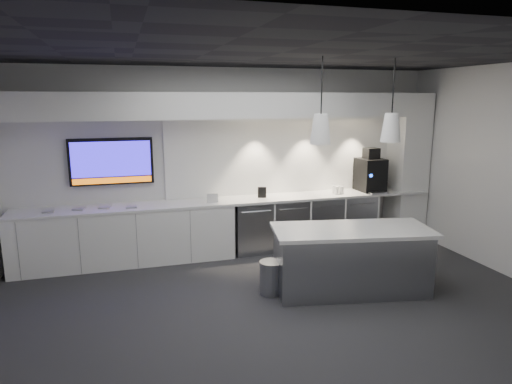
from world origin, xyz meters
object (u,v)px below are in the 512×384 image
object	(u,v)px
bin	(271,277)
coffee_machine	(370,173)
island	(351,260)
wall_tv	(111,161)

from	to	relation	value
bin	coffee_machine	world-z (taller)	coffee_machine
island	bin	size ratio (longest dim) A/B	4.94
wall_tv	bin	size ratio (longest dim) A/B	2.85
island	coffee_machine	bearing A→B (deg)	65.06
wall_tv	bin	world-z (taller)	wall_tv
island	wall_tv	bearing A→B (deg)	153.67
island	bin	xyz separation A→B (m)	(-1.02, 0.22, -0.22)
wall_tv	island	world-z (taller)	wall_tv
wall_tv	island	size ratio (longest dim) A/B	0.58
bin	wall_tv	bearing A→B (deg)	134.42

